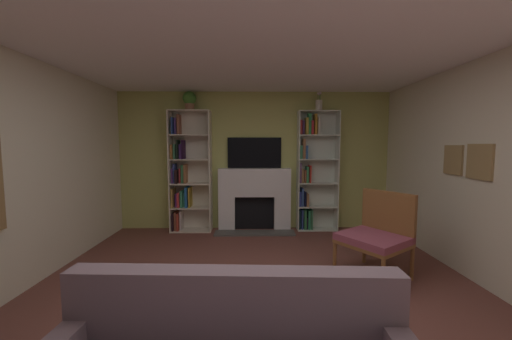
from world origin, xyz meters
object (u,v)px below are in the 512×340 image
object	(u,v)px
fireplace	(255,197)
bookshelf_right	(312,171)
potted_plant	(190,100)
armchair	(378,233)
vase_with_flowers	(319,104)
tv	(254,153)
bookshelf_left	(186,175)

from	to	relation	value
fireplace	bookshelf_right	world-z (taller)	bookshelf_right
potted_plant	armchair	distance (m)	3.68
vase_with_flowers	armchair	world-z (taller)	vase_with_flowers
fireplace	vase_with_flowers	size ratio (longest dim) A/B	4.29
vase_with_flowers	tv	bearing A→B (deg)	174.06
fireplace	bookshelf_left	size ratio (longest dim) A/B	0.65
tv	bookshelf_right	distance (m)	1.11
fireplace	vase_with_flowers	distance (m)	2.04
potted_plant	bookshelf_right	bearing A→B (deg)	1.33
bookshelf_left	bookshelf_right	world-z (taller)	same
bookshelf_right	vase_with_flowers	world-z (taller)	vase_with_flowers
tv	vase_with_flowers	world-z (taller)	vase_with_flowers
armchair	tv	bearing A→B (deg)	125.81
bookshelf_left	vase_with_flowers	distance (m)	2.70
bookshelf_left	armchair	distance (m)	3.32
fireplace	armchair	bearing A→B (deg)	-52.97
fireplace	bookshelf_right	size ratio (longest dim) A/B	0.65
potted_plant	vase_with_flowers	xyz separation A→B (m)	(2.29, 0.00, -0.07)
fireplace	potted_plant	xyz separation A→B (m)	(-1.15, -0.03, 1.75)
tv	bookshelf_left	distance (m)	1.30
tv	armchair	size ratio (longest dim) A/B	0.98
bookshelf_right	armchair	size ratio (longest dim) A/B	2.18
fireplace	tv	size ratio (longest dim) A/B	1.44
fireplace	bookshelf_left	bearing A→B (deg)	-179.84
bookshelf_left	potted_plant	xyz separation A→B (m)	(0.09, -0.03, 1.33)
fireplace	armchair	size ratio (longest dim) A/B	1.41
fireplace	potted_plant	bearing A→B (deg)	-178.34
bookshelf_left	potted_plant	world-z (taller)	potted_plant
bookshelf_left	vase_with_flowers	world-z (taller)	vase_with_flowers
tv	vase_with_flowers	bearing A→B (deg)	-5.94
fireplace	tv	distance (m)	0.82
bookshelf_left	bookshelf_right	xyz separation A→B (m)	(2.29, 0.02, 0.06)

